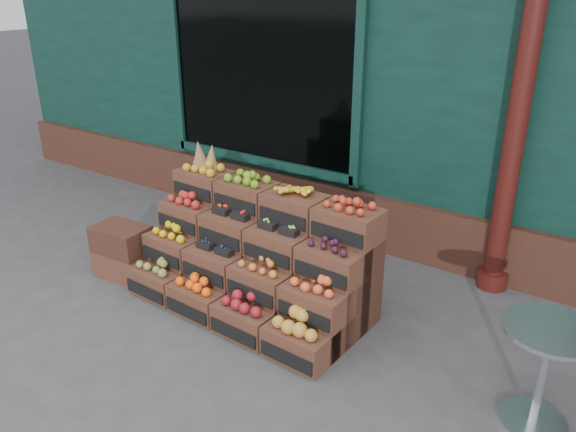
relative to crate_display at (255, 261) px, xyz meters
The scene contains 6 objects.
ground 0.84m from the crate_display, 50.83° to the right, with size 60.00×60.00×0.00m, color #414143.
shop_facade 4.98m from the crate_display, 84.08° to the left, with size 12.00×6.24×4.80m.
crate_display is the anchor object (origin of this frame).
spare_crates 1.40m from the crate_display, 165.64° to the right, with size 0.54×0.40×0.51m.
bistro_table 2.42m from the crate_display, ahead, with size 0.59×0.59×0.74m.
shopkeeper 2.83m from the crate_display, 125.19° to the left, with size 0.66×0.43×1.81m, color #175223.
Camera 1 is at (2.26, -2.85, 2.67)m, focal length 35.00 mm.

